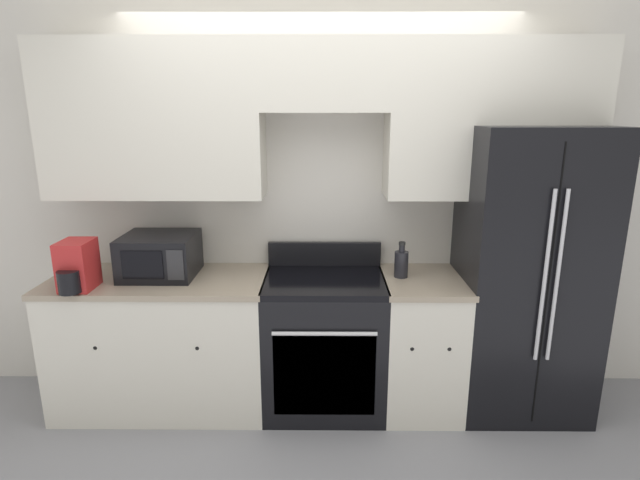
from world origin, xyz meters
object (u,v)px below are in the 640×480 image
at_px(oven_range, 324,341).
at_px(microwave, 160,255).
at_px(refrigerator, 524,272).
at_px(bottle, 401,263).

distance_m(oven_range, microwave, 1.20).
bearing_deg(refrigerator, bottle, -179.56).
bearing_deg(bottle, refrigerator, 0.44).
bearing_deg(refrigerator, microwave, 179.64).
height_order(refrigerator, microwave, refrigerator).
height_order(oven_range, microwave, microwave).
bearing_deg(microwave, oven_range, -2.81).
bearing_deg(oven_range, bottle, 3.64).
bearing_deg(oven_range, microwave, 177.19).
relative_size(microwave, bottle, 1.96).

